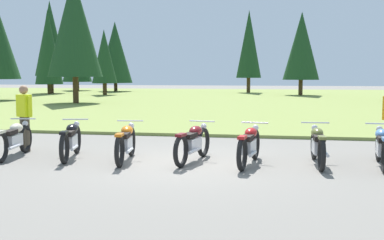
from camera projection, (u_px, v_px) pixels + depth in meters
ground_plane at (187, 163)px, 10.46m from camera, size 140.00×140.00×0.00m
grass_moorland at (250, 99)px, 36.30m from camera, size 80.00×44.00×0.10m
forest_treeline at (196, 44)px, 39.65m from camera, size 44.16×26.14×8.88m
motorcycle_cream at (14, 139)px, 11.16m from camera, size 0.64×2.09×0.88m
motorcycle_black at (71, 140)px, 11.02m from camera, size 0.74×2.07×0.88m
motorcycle_orange at (126, 142)px, 10.66m from camera, size 0.63×2.10×0.88m
motorcycle_maroon at (193, 142)px, 10.60m from camera, size 0.67×2.08×0.88m
motorcycle_red at (249, 145)px, 10.24m from camera, size 0.62×2.09×0.88m
motorcycle_olive at (318, 145)px, 10.23m from camera, size 0.62×2.10×0.88m
motorcycle_sky_blue at (382, 146)px, 10.02m from camera, size 0.62×2.10×0.88m
rider_in_hivis_vest at (24, 114)px, 12.06m from camera, size 0.51×0.35×1.67m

